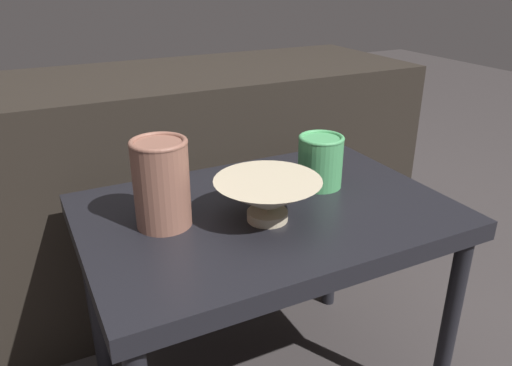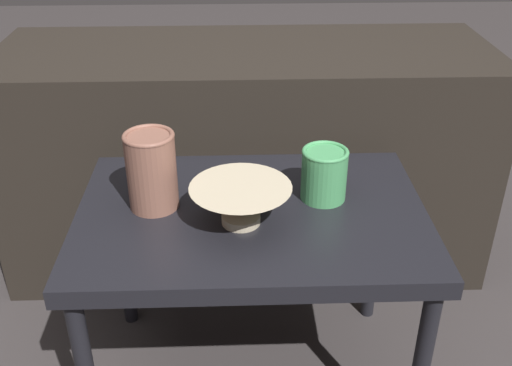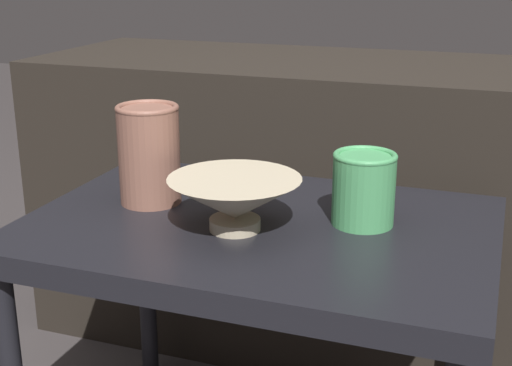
{
  "view_description": "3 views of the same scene",
  "coord_description": "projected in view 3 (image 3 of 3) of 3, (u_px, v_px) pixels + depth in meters",
  "views": [
    {
      "loc": [
        -0.43,
        -0.81,
        0.96
      ],
      "look_at": [
        -0.04,
        -0.04,
        0.58
      ],
      "focal_mm": 35.0,
      "sensor_mm": 36.0,
      "label": 1
    },
    {
      "loc": [
        -0.03,
        -1.08,
        1.18
      ],
      "look_at": [
        0.01,
        -0.04,
        0.59
      ],
      "focal_mm": 42.0,
      "sensor_mm": 36.0,
      "label": 2
    },
    {
      "loc": [
        0.36,
        -1.01,
        0.91
      ],
      "look_at": [
        0.01,
        -0.05,
        0.58
      ],
      "focal_mm": 50.0,
      "sensor_mm": 36.0,
      "label": 3
    }
  ],
  "objects": [
    {
      "name": "vase_textured_left",
      "position": [
        149.0,
        153.0,
        1.21
      ],
      "size": [
        0.11,
        0.11,
        0.17
      ],
      "color": "brown",
      "rests_on": "table"
    },
    {
      "name": "couch_backdrop",
      "position": [
        338.0,
        204.0,
        1.7
      ],
      "size": [
        1.41,
        0.5,
        0.68
      ],
      "color": "black",
      "rests_on": "ground_plane"
    },
    {
      "name": "bowl",
      "position": [
        235.0,
        200.0,
        1.1
      ],
      "size": [
        0.21,
        0.21,
        0.08
      ],
      "color": "#C1B293",
      "rests_on": "table"
    },
    {
      "name": "vase_colorful_right",
      "position": [
        364.0,
        187.0,
        1.12
      ],
      "size": [
        0.1,
        0.1,
        0.12
      ],
      "color": "#47995B",
      "rests_on": "table"
    },
    {
      "name": "table",
      "position": [
        259.0,
        252.0,
        1.16
      ],
      "size": [
        0.74,
        0.51,
        0.5
      ],
      "color": "black",
      "rests_on": "ground_plane"
    }
  ]
}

